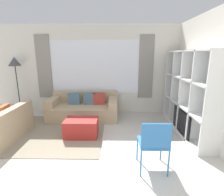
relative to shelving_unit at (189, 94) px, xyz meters
name	(u,v)px	position (x,y,z in m)	size (l,w,h in m)	color
ground_plane	(71,189)	(-2.37, -2.01, -0.93)	(16.00, 16.00, 0.00)	beige
wall_back	(95,70)	(-2.37, 1.39, 0.43)	(6.27, 0.11, 2.70)	silver
wall_right	(207,77)	(0.20, -0.33, 0.42)	(0.07, 4.57, 2.70)	silver
area_rug	(50,132)	(-3.31, -0.20, -0.92)	(2.56, 2.22, 0.01)	gray
shelving_unit	(189,94)	(0.00, 0.00, 0.00)	(0.40, 2.40, 1.92)	#515660
couch_main	(84,108)	(-2.67, 0.86, -0.65)	(1.97, 0.98, 0.73)	tan
ottoman	(81,128)	(-2.51, -0.37, -0.72)	(0.74, 0.52, 0.40)	#A82823
floor_lamp	(15,65)	(-4.68, 1.08, 0.60)	(0.36, 0.36, 1.76)	black
folding_chair	(154,142)	(-1.15, -1.60, -0.41)	(0.44, 0.46, 0.86)	#3375B7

